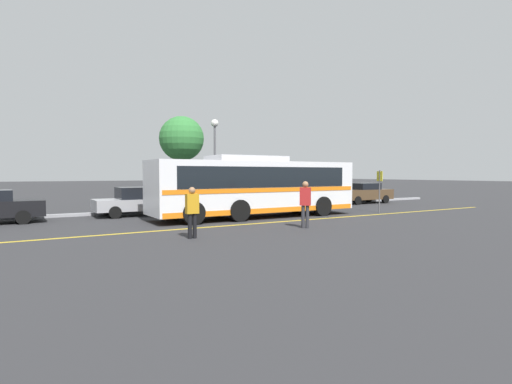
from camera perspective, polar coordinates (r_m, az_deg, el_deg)
ground_plane at (r=20.57m, az=0.30°, el=-3.43°), size 220.00×220.00×0.00m
lane_strip_0 at (r=18.11m, az=3.59°, el=-4.25°), size 30.56×0.20×0.01m
curb_strip at (r=24.42m, az=-6.14°, el=-2.31°), size 38.56×0.36×0.15m
transit_bus at (r=19.83m, az=-0.03°, el=0.93°), size 10.88×2.73×3.04m
parked_car_1 at (r=21.62m, az=-16.53°, el=-1.29°), size 4.38×2.04×1.48m
parked_car_2 at (r=23.66m, az=-3.27°, el=-0.93°), size 4.49×2.01×1.36m
parked_car_3 at (r=26.48m, az=8.21°, el=-0.47°), size 3.93×1.99×1.46m
parked_car_4 at (r=30.31m, az=15.12°, el=-0.14°), size 4.49×1.90×1.48m
pedestrian_0 at (r=13.52m, az=-9.11°, el=-2.44°), size 0.42×0.23×1.73m
pedestrian_1 at (r=16.02m, az=7.06°, el=-1.30°), size 0.45×0.46×1.87m
bus_stop_sign at (r=23.27m, az=17.24°, el=0.85°), size 0.07×0.40×2.36m
street_lamp at (r=25.86m, az=-5.90°, el=6.85°), size 0.49×0.49×5.64m
tree_0 at (r=27.44m, az=-10.57°, el=7.45°), size 2.99×2.99×6.02m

